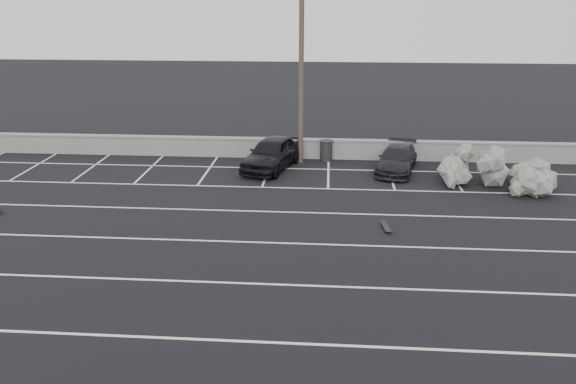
# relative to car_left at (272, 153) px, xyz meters

# --- Properties ---
(ground) EXTENTS (120.00, 120.00, 0.00)m
(ground) POSITION_rel_car_left_xyz_m (-1.15, -12.00, -0.79)
(ground) COLOR black
(ground) RESTS_ON ground
(seawall) EXTENTS (50.00, 0.45, 1.06)m
(seawall) POSITION_rel_car_left_xyz_m (-1.15, 2.00, -0.25)
(seawall) COLOR gray
(seawall) RESTS_ON ground
(stall_lines) EXTENTS (36.00, 20.05, 0.01)m
(stall_lines) POSITION_rel_car_left_xyz_m (-1.23, -7.59, -0.79)
(stall_lines) COLOR silver
(stall_lines) RESTS_ON ground
(car_left) EXTENTS (3.13, 5.00, 1.59)m
(car_left) POSITION_rel_car_left_xyz_m (0.00, 0.00, 0.00)
(car_left) COLOR black
(car_left) RESTS_ON ground
(car_right) EXTENTS (2.66, 4.48, 1.22)m
(car_right) POSITION_rel_car_left_xyz_m (6.21, -0.01, -0.19)
(car_right) COLOR black
(car_right) RESTS_ON ground
(utility_pole) EXTENTS (1.29, 0.26, 9.67)m
(utility_pole) POSITION_rel_car_left_xyz_m (1.38, 1.20, 4.10)
(utility_pole) COLOR #4C4238
(utility_pole) RESTS_ON ground
(trash_bin) EXTENTS (0.80, 0.80, 1.08)m
(trash_bin) POSITION_rel_car_left_xyz_m (2.71, 1.60, -0.24)
(trash_bin) COLOR black
(trash_bin) RESTS_ON ground
(riprap_pile) EXTENTS (5.51, 4.20, 1.43)m
(riprap_pile) POSITION_rel_car_left_xyz_m (10.76, -2.09, -0.24)
(riprap_pile) COLOR gray
(riprap_pile) RESTS_ON ground
(skateboard) EXTENTS (0.34, 0.91, 0.11)m
(skateboard) POSITION_rel_car_left_xyz_m (5.05, -7.47, -0.71)
(skateboard) COLOR black
(skateboard) RESTS_ON ground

